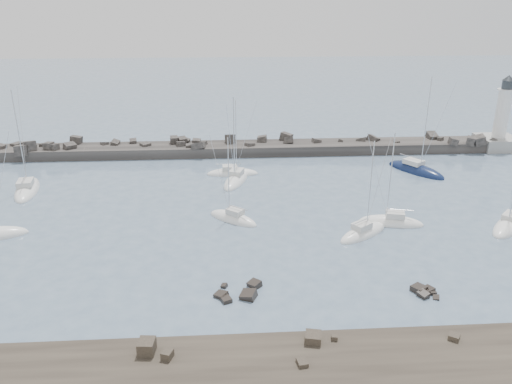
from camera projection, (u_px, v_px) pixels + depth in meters
ground at (271, 248)px, 57.63m from camera, size 400.00×400.00×0.00m
rock_cluster_near at (239, 295)px, 48.53m from camera, size 5.05×3.97×1.63m
rock_cluster_far at (424, 292)px, 48.80m from camera, size 2.58×2.71×1.14m
breakwater at (210, 152)px, 92.39m from camera, size 115.00×7.27×4.98m
lighthouse at (499, 133)px, 94.66m from camera, size 7.00×7.00×14.60m
sailboat_1 at (27, 190)px, 74.48m from camera, size 4.86×10.65×16.22m
sailboat_3 at (232, 174)px, 81.64m from camera, size 8.41×2.64×13.21m
sailboat_4 at (233, 219)px, 64.85m from camera, size 7.20×6.51×11.97m
sailboat_5 at (236, 181)px, 78.49m from camera, size 5.52×9.60×14.59m
sailboat_6 at (363, 233)px, 60.86m from camera, size 7.87×6.71×12.71m
sailboat_7 at (415, 171)px, 83.02m from camera, size 8.69×10.85×16.93m
sailboat_8 at (391, 223)px, 63.76m from camera, size 8.50×4.47×13.00m
sailboat_10 at (509, 226)px, 62.93m from camera, size 8.52×8.43×14.40m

